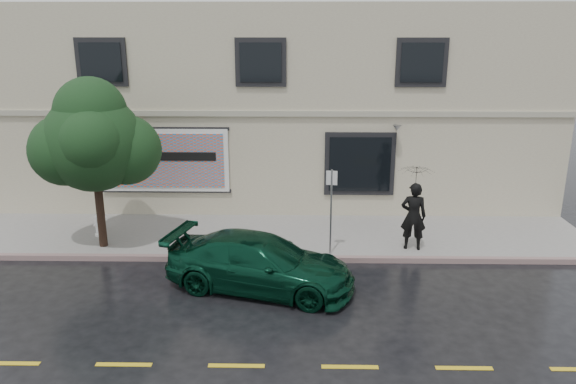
{
  "coord_description": "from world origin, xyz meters",
  "views": [
    {
      "loc": [
        1.17,
        -12.92,
        6.39
      ],
      "look_at": [
        0.9,
        2.2,
        1.81
      ],
      "focal_mm": 35.0,
      "sensor_mm": 36.0,
      "label": 1
    }
  ],
  "objects_px": {
    "pedestrian": "(413,216)",
    "street_tree": "(93,143)",
    "fire_hydrant": "(99,225)",
    "car": "(260,263)"
  },
  "relations": [
    {
      "from": "car",
      "to": "pedestrian",
      "type": "bearing_deg",
      "value": -45.9
    },
    {
      "from": "pedestrian",
      "to": "street_tree",
      "type": "bearing_deg",
      "value": 7.7
    },
    {
      "from": "pedestrian",
      "to": "fire_hydrant",
      "type": "height_order",
      "value": "pedestrian"
    },
    {
      "from": "street_tree",
      "to": "fire_hydrant",
      "type": "xyz_separation_m",
      "value": [
        -0.4,
        0.8,
        -2.72
      ]
    },
    {
      "from": "pedestrian",
      "to": "street_tree",
      "type": "distance_m",
      "value": 9.18
    },
    {
      "from": "car",
      "to": "street_tree",
      "type": "bearing_deg",
      "value": 78.98
    },
    {
      "from": "car",
      "to": "fire_hydrant",
      "type": "xyz_separation_m",
      "value": [
        -5.13,
        3.16,
        -0.2
      ]
    },
    {
      "from": "car",
      "to": "pedestrian",
      "type": "xyz_separation_m",
      "value": [
        4.2,
        2.3,
        0.45
      ]
    },
    {
      "from": "street_tree",
      "to": "fire_hydrant",
      "type": "bearing_deg",
      "value": 116.28
    },
    {
      "from": "street_tree",
      "to": "fire_hydrant",
      "type": "distance_m",
      "value": 2.86
    }
  ]
}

